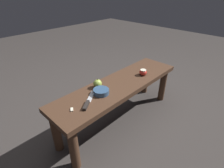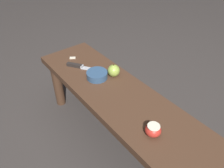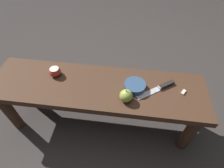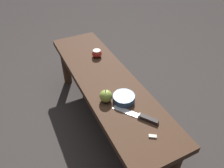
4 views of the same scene
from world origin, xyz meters
name	(u,v)px [view 4 (image 4 of 4)]	position (x,y,z in m)	size (l,w,h in m)	color
ground_plane	(107,121)	(0.00, 0.00, 0.00)	(8.00, 8.00, 0.00)	#383330
wooden_bench	(106,88)	(0.00, 0.00, 0.33)	(1.30, 0.35, 0.41)	#472D1E
knife	(142,117)	(-0.38, -0.03, 0.41)	(0.22, 0.17, 0.02)	#B7BABF
apple_whole	(106,96)	(-0.18, 0.08, 0.44)	(0.07, 0.07, 0.08)	#9EB747
apple_cut	(97,53)	(0.27, -0.05, 0.43)	(0.07, 0.07, 0.05)	red
apple_slice_near_knife	(153,136)	(-0.50, -0.01, 0.41)	(0.03, 0.04, 0.01)	silver
bowl	(124,98)	(-0.22, -0.01, 0.42)	(0.12, 0.12, 0.04)	#335175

